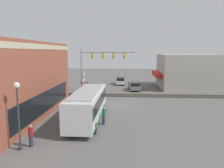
{
  "coord_description": "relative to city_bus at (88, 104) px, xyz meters",
  "views": [
    {
      "loc": [
        -28.2,
        -1.05,
        6.97
      ],
      "look_at": [
        2.66,
        1.03,
        2.34
      ],
      "focal_mm": 35.0,
      "sensor_mm": 36.0,
      "label": 1
    }
  ],
  "objects": [
    {
      "name": "traffic_signal_gantry",
      "position": [
        11.82,
        0.41,
        3.78
      ],
      "size": [
        0.42,
        8.26,
        7.25
      ],
      "color": "gray",
      "rests_on": "ground"
    },
    {
      "name": "parked_car_white",
      "position": [
        25.05,
        -2.6,
        -1.0
      ],
      "size": [
        4.85,
        1.82,
        1.53
      ],
      "color": "silver",
      "rests_on": "ground"
    },
    {
      "name": "brick_building",
      "position": [
        1.09,
        9.69,
        2.28
      ],
      "size": [
        18.18,
        10.05,
        7.98
      ],
      "color": "brown",
      "rests_on": "ground"
    },
    {
      "name": "pedestrian_near_bus",
      "position": [
        -1.01,
        -1.69,
        -0.84
      ],
      "size": [
        0.34,
        0.34,
        1.71
      ],
      "color": "#2D3351",
      "rests_on": "ground"
    },
    {
      "name": "ground_plane",
      "position": [
        7.05,
        -2.8,
        -1.72
      ],
      "size": [
        120.0,
        120.0,
        0.0
      ],
      "primitive_type": "plane",
      "color": "#605E5B"
    },
    {
      "name": "parked_car_grey",
      "position": [
        18.26,
        -5.4,
        -1.04
      ],
      "size": [
        4.73,
        1.82,
        1.45
      ],
      "color": "slate",
      "rests_on": "ground"
    },
    {
      "name": "rail_track_near",
      "position": [
        13.05,
        -2.8,
        -1.69
      ],
      "size": [
        2.6,
        60.0,
        0.15
      ],
      "color": "#332D28",
      "rests_on": "ground"
    },
    {
      "name": "shop_building",
      "position": [
        21.58,
        -15.24,
        1.47
      ],
      "size": [
        10.68,
        11.15,
        6.39
      ],
      "color": "#B2ADA3",
      "rests_on": "ground"
    },
    {
      "name": "pedestrian_by_lamp",
      "position": [
        -6.32,
        3.13,
        -0.88
      ],
      "size": [
        0.34,
        0.34,
        1.65
      ],
      "color": "#2D3351",
      "rests_on": "ground"
    },
    {
      "name": "streetlamp",
      "position": [
        -6.89,
        3.67,
        1.21
      ],
      "size": [
        0.44,
        0.44,
        4.89
      ],
      "color": "#38383A",
      "rests_on": "ground"
    },
    {
      "name": "crossing_signal",
      "position": [
        11.06,
        2.53,
        0.58
      ],
      "size": [
        1.41,
        1.18,
        3.81
      ],
      "color": "gray",
      "rests_on": "ground"
    },
    {
      "name": "city_bus",
      "position": [
        0.0,
        0.0,
        0.0
      ],
      "size": [
        10.59,
        2.59,
        3.11
      ],
      "color": "silver",
      "rests_on": "ground"
    }
  ]
}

